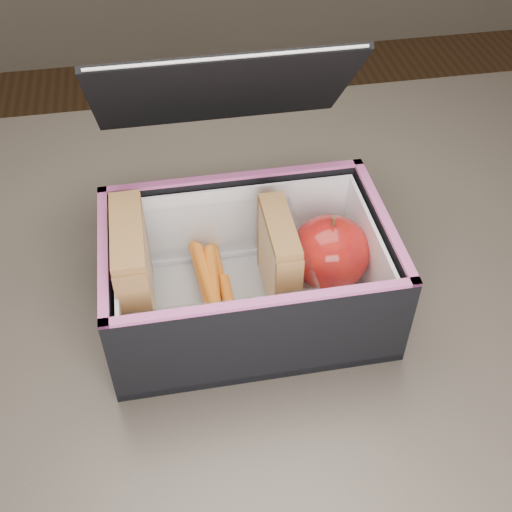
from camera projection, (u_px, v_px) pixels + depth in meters
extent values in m
cube|color=#51453C|center=(295.00, 298.00, 0.70)|extent=(1.20, 0.80, 0.03)
cube|color=black|center=(223.00, 91.00, 0.65)|extent=(0.27, 0.12, 0.14)
cube|color=beige|center=(125.00, 276.00, 0.60)|extent=(0.01, 0.10, 0.11)
cube|color=#BC6275|center=(135.00, 278.00, 0.61)|extent=(0.01, 0.10, 0.10)
cube|color=beige|center=(144.00, 274.00, 0.61)|extent=(0.01, 0.10, 0.11)
cube|color=brown|center=(126.00, 230.00, 0.56)|extent=(0.03, 0.10, 0.01)
cube|color=beige|center=(271.00, 263.00, 0.63)|extent=(0.01, 0.09, 0.09)
cube|color=#BC6275|center=(278.00, 265.00, 0.63)|extent=(0.01, 0.08, 0.09)
cube|color=beige|center=(286.00, 261.00, 0.63)|extent=(0.01, 0.09, 0.09)
cube|color=brown|center=(280.00, 225.00, 0.59)|extent=(0.02, 0.09, 0.01)
cylinder|color=orange|center=(219.00, 276.00, 0.67)|extent=(0.01, 0.09, 0.01)
cylinder|color=orange|center=(203.00, 276.00, 0.65)|extent=(0.02, 0.10, 0.01)
cylinder|color=orange|center=(213.00, 282.00, 0.63)|extent=(0.02, 0.10, 0.01)
cylinder|color=orange|center=(216.00, 299.00, 0.65)|extent=(0.02, 0.10, 0.01)
cylinder|color=orange|center=(230.00, 313.00, 0.62)|extent=(0.01, 0.09, 0.01)
cylinder|color=orange|center=(207.00, 279.00, 0.64)|extent=(0.02, 0.10, 0.01)
cube|color=white|center=(327.00, 280.00, 0.67)|extent=(0.10, 0.10, 0.01)
ellipsoid|color=maroon|center=(330.00, 253.00, 0.64)|extent=(0.08, 0.08, 0.07)
cylinder|color=#4D321B|center=(333.00, 222.00, 0.61)|extent=(0.00, 0.01, 0.01)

